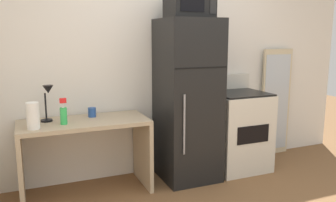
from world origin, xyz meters
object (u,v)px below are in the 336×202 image
(desk_lamp, at_px, (48,97))
(leaning_mirror, at_px, (276,102))
(desk, at_px, (85,142))
(spray_bottle, at_px, (64,114))
(microwave, at_px, (189,5))
(paper_towel_roll, at_px, (33,116))
(refrigerator, at_px, (188,101))
(oven_range, at_px, (237,130))
(coffee_mug, at_px, (92,112))

(desk_lamp, relative_size, leaning_mirror, 0.25)
(desk, relative_size, spray_bottle, 4.98)
(spray_bottle, xyz_separation_m, microwave, (1.31, 0.04, 1.02))
(paper_towel_roll, distance_m, microwave, 1.87)
(paper_towel_roll, xyz_separation_m, refrigerator, (1.58, 0.13, 0.00))
(desk, bearing_deg, refrigerator, -1.20)
(paper_towel_roll, relative_size, spray_bottle, 0.96)
(spray_bottle, relative_size, leaning_mirror, 0.18)
(desk, relative_size, microwave, 2.69)
(oven_range, relative_size, leaning_mirror, 0.79)
(desk, distance_m, refrigerator, 1.16)
(spray_bottle, distance_m, oven_range, 2.01)
(oven_range, bearing_deg, refrigerator, -178.95)
(spray_bottle, height_order, oven_range, oven_range)
(spray_bottle, bearing_deg, oven_range, 2.01)
(microwave, bearing_deg, desk_lamp, 174.88)
(desk, xyz_separation_m, oven_range, (1.78, -0.01, -0.06))
(spray_bottle, bearing_deg, paper_towel_roll, -165.60)
(oven_range, bearing_deg, spray_bottle, -177.99)
(paper_towel_roll, xyz_separation_m, microwave, (1.58, 0.10, 1.00))
(refrigerator, height_order, leaning_mirror, refrigerator)
(desk_lamp, bearing_deg, desk, -14.79)
(paper_towel_roll, bearing_deg, coffee_mug, 25.96)
(leaning_mirror, bearing_deg, refrigerator, -169.34)
(coffee_mug, bearing_deg, desk, -129.38)
(refrigerator, distance_m, leaning_mirror, 1.46)
(paper_towel_roll, height_order, spray_bottle, spray_bottle)
(desk, height_order, coffee_mug, coffee_mug)
(desk, bearing_deg, spray_bottle, -157.68)
(refrigerator, distance_m, microwave, 1.00)
(desk, xyz_separation_m, paper_towel_roll, (-0.46, -0.15, 0.34))
(desk, relative_size, coffee_mug, 13.05)
(spray_bottle, relative_size, refrigerator, 0.14)
(desk, bearing_deg, oven_range, -0.36)
(desk_lamp, bearing_deg, refrigerator, -4.28)
(desk_lamp, height_order, refrigerator, refrigerator)
(coffee_mug, relative_size, refrigerator, 0.05)
(desk, xyz_separation_m, desk_lamp, (-0.32, 0.08, 0.46))
(spray_bottle, height_order, refrigerator, refrigerator)
(desk_lamp, bearing_deg, paper_towel_roll, -122.10)
(paper_towel_roll, xyz_separation_m, oven_range, (2.24, 0.14, -0.40))
(leaning_mirror, bearing_deg, oven_range, -161.34)
(refrigerator, bearing_deg, desk, 178.80)
(refrigerator, height_order, oven_range, refrigerator)
(paper_towel_roll, distance_m, leaning_mirror, 3.03)
(desk_lamp, xyz_separation_m, oven_range, (2.09, -0.09, -0.52))
(coffee_mug, distance_m, refrigerator, 1.02)
(spray_bottle, bearing_deg, leaning_mirror, 6.78)
(desk, relative_size, refrigerator, 0.71)
(oven_range, height_order, leaning_mirror, leaning_mirror)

